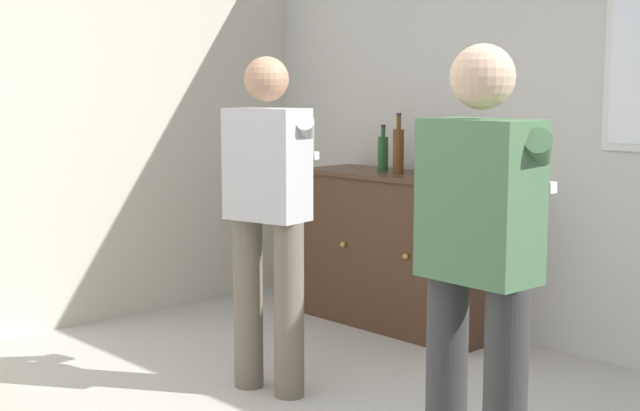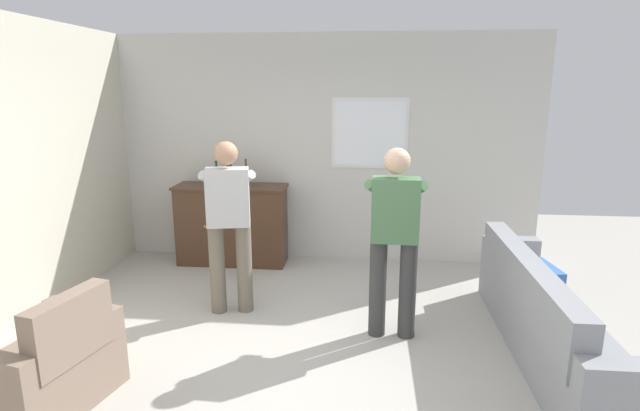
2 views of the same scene
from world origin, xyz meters
name	(u,v)px [view 2 (image 2 of 2)]	position (x,y,z in m)	size (l,w,h in m)	color
ground	(300,365)	(0.00, 0.00, 0.00)	(10.40, 10.40, 0.00)	#B2ADA3
wall_back_with_window	(328,149)	(0.01, 2.66, 1.40)	(5.20, 0.15, 2.80)	beige
couch	(544,319)	(1.97, 0.36, 0.32)	(0.57, 2.60, 0.83)	gray
armchair	(49,368)	(-1.63, -0.68, 0.29)	(0.82, 1.00, 0.85)	#7F6B5B
sideboard_cabinet	(232,224)	(-1.16, 2.30, 0.50)	(1.37, 0.49, 0.99)	#472D1E
bottle_wine_green	(229,173)	(-1.17, 2.30, 1.14)	(0.07, 0.07, 0.38)	#593314
bottle_liquor_amber	(217,175)	(-1.34, 2.34, 1.11)	(0.07, 0.07, 0.30)	#1E4C23
bottle_spirits_clear	(246,175)	(-0.96, 2.32, 1.12)	(0.07, 0.07, 0.33)	#593314
person_standing_left	(229,219)	(-0.80, 0.93, 0.94)	(0.55, 0.51, 1.68)	#6B6051
person_standing_right	(394,234)	(0.75, 0.59, 0.94)	(0.56, 0.48, 1.68)	#383838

